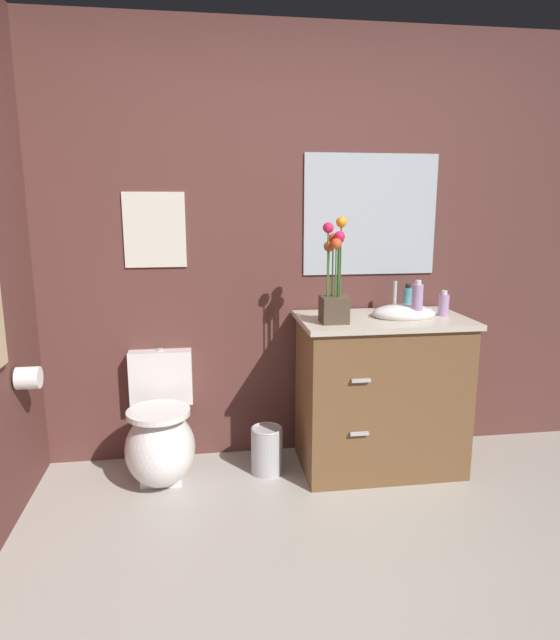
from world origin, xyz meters
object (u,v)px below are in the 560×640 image
object	(u,v)px
toilet_paper_roll	(28,378)
hand_wash_bottle	(444,305)
soap_bottle	(417,301)
wall_mirror	(371,215)
trash_bin	(267,450)
lotion_bottle	(408,299)
toilet	(161,437)
vanity_cabinet	(381,391)
wall_poster	(155,230)
flower_vase	(334,287)

from	to	relation	value
toilet_paper_roll	hand_wash_bottle	bearing A→B (deg)	4.32
soap_bottle	wall_mirror	world-z (taller)	wall_mirror
wall_mirror	trash_bin	bearing A→B (deg)	-156.59
lotion_bottle	hand_wash_bottle	distance (m)	0.21
toilet	vanity_cabinet	distance (m)	1.27
soap_bottle	wall_mirror	xyz separation A→B (m)	(-0.17, 0.36, 0.46)
wall_poster	toilet_paper_roll	xyz separation A→B (m)	(-0.60, -0.46, -0.69)
hand_wash_bottle	flower_vase	bearing A→B (deg)	-172.38
vanity_cabinet	wall_mirror	bearing A→B (deg)	90.51
flower_vase	lotion_bottle	size ratio (longest dim) A/B	3.31
vanity_cabinet	lotion_bottle	xyz separation A→B (m)	(0.18, 0.12, 0.51)
soap_bottle	trash_bin	bearing A→B (deg)	174.48
toilet	hand_wash_bottle	world-z (taller)	hand_wash_bottle
soap_bottle	wall_poster	xyz separation A→B (m)	(-1.42, 0.36, 0.38)
flower_vase	wall_poster	bearing A→B (deg)	157.79
hand_wash_bottle	wall_poster	world-z (taller)	wall_poster
wall_mirror	hand_wash_bottle	bearing A→B (deg)	-40.26
flower_vase	wall_mirror	bearing A→B (deg)	51.53
vanity_cabinet	soap_bottle	world-z (taller)	soap_bottle
flower_vase	hand_wash_bottle	xyz separation A→B (m)	(0.66, 0.09, -0.13)
soap_bottle	hand_wash_bottle	world-z (taller)	soap_bottle
hand_wash_bottle	wall_mirror	size ratio (longest dim) A/B	0.18
flower_vase	hand_wash_bottle	world-z (taller)	flower_vase
soap_bottle	wall_poster	distance (m)	1.51
wall_poster	toilet_paper_roll	size ratio (longest dim) A/B	3.80
soap_bottle	lotion_bottle	xyz separation A→B (m)	(0.02, 0.19, -0.02)
soap_bottle	wall_poster	size ratio (longest dim) A/B	0.52
hand_wash_bottle	toilet_paper_roll	bearing A→B (deg)	-175.68
hand_wash_bottle	trash_bin	world-z (taller)	hand_wash_bottle
lotion_bottle	toilet_paper_roll	size ratio (longest dim) A/B	1.53
wall_mirror	soap_bottle	bearing A→B (deg)	-65.53
vanity_cabinet	soap_bottle	bearing A→B (deg)	-23.36
toilet	flower_vase	world-z (taller)	flower_vase
hand_wash_bottle	wall_poster	xyz separation A→B (m)	(-1.60, 0.30, 0.41)
toilet	trash_bin	distance (m)	0.60
toilet	soap_bottle	xyz separation A→B (m)	(1.42, -0.10, 0.75)
vanity_cabinet	hand_wash_bottle	size ratio (longest dim) A/B	7.41
flower_vase	wall_poster	world-z (taller)	wall_poster
trash_bin	soap_bottle	bearing A→B (deg)	-5.52
toilet	wall_mirror	world-z (taller)	wall_mirror
trash_bin	wall_poster	size ratio (longest dim) A/B	0.65
toilet	flower_vase	size ratio (longest dim) A/B	1.24
wall_mirror	toilet_paper_roll	world-z (taller)	wall_mirror
hand_wash_bottle	wall_mirror	world-z (taller)	wall_mirror
flower_vase	toilet	bearing A→B (deg)	172.88
hand_wash_bottle	trash_bin	size ratio (longest dim) A/B	0.53
trash_bin	toilet_paper_roll	xyz separation A→B (m)	(-1.19, -0.18, 0.54)
toilet	wall_mirror	xyz separation A→B (m)	(1.25, 0.27, 1.21)
vanity_cabinet	wall_poster	xyz separation A→B (m)	(-1.25, 0.29, 0.91)
lotion_bottle	trash_bin	size ratio (longest dim) A/B	0.62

